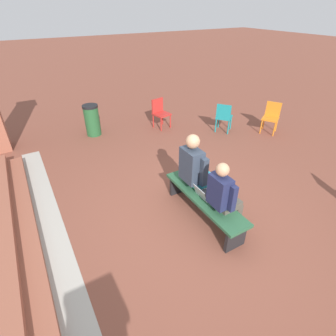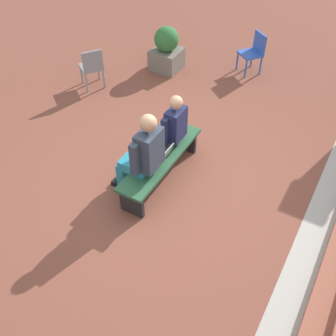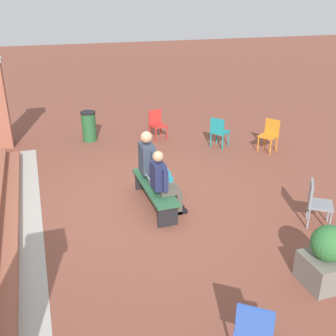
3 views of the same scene
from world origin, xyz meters
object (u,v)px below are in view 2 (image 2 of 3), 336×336
(plastic_chair_near_bench_left, at_px, (254,50))
(planter, at_px, (167,50))
(person_student, at_px, (170,128))
(person_adult, at_px, (143,154))
(plastic_chair_foreground, at_px, (92,66))
(bench, at_px, (161,162))
(laptop, at_px, (161,154))

(plastic_chair_near_bench_left, relative_size, planter, 0.89)
(person_student, relative_size, person_adult, 0.90)
(plastic_chair_foreground, distance_m, planter, 1.65)
(person_adult, relative_size, plastic_chair_near_bench_left, 1.72)
(person_student, xyz_separation_m, plastic_chair_foreground, (-1.23, -2.47, -0.22))
(bench, relative_size, person_adult, 1.25)
(bench, distance_m, laptop, 0.15)
(plastic_chair_foreground, bearing_deg, plastic_chair_near_bench_left, 130.98)
(laptop, relative_size, planter, 0.34)
(plastic_chair_foreground, bearing_deg, laptop, 57.72)
(bench, height_order, plastic_chair_near_bench_left, plastic_chair_near_bench_left)
(bench, height_order, person_student, person_student)
(planter, bearing_deg, person_adult, 24.92)
(person_student, distance_m, planter, 3.06)
(plastic_chair_near_bench_left, bearing_deg, planter, -63.47)
(person_student, relative_size, planter, 1.39)
(laptop, xyz_separation_m, plastic_chair_foreground, (-1.61, -2.54, -0.02))
(bench, xyz_separation_m, laptop, (-0.00, 0.01, 0.15))
(plastic_chair_foreground, relative_size, planter, 0.89)
(person_adult, relative_size, planter, 1.53)
(person_student, distance_m, plastic_chair_near_bench_left, 3.44)
(bench, bearing_deg, plastic_chair_near_bench_left, 179.89)
(bench, bearing_deg, planter, -151.41)
(planter, bearing_deg, plastic_chair_foreground, -32.95)
(laptop, bearing_deg, plastic_chair_near_bench_left, -179.93)
(planter, bearing_deg, bench, 28.59)
(laptop, bearing_deg, person_student, -168.48)
(bench, relative_size, laptop, 5.62)
(person_student, relative_size, plastic_chair_foreground, 1.55)
(person_adult, distance_m, planter, 3.71)
(person_student, bearing_deg, person_adult, -0.63)
(bench, xyz_separation_m, plastic_chair_near_bench_left, (-3.81, 0.01, 0.13))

